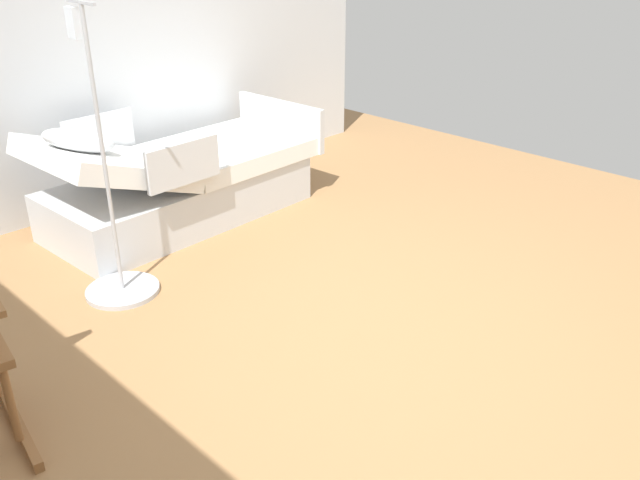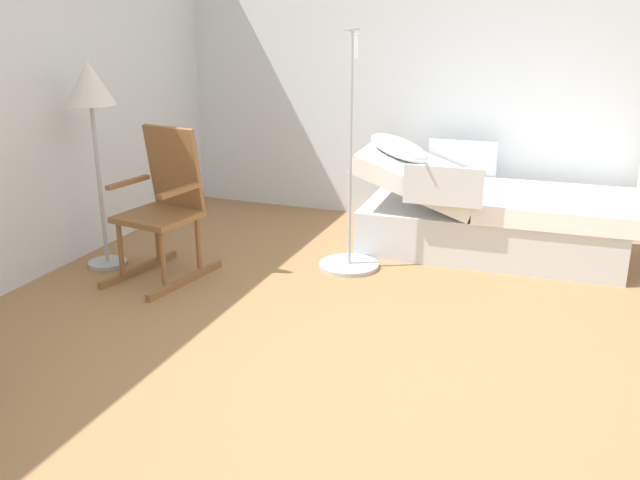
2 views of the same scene
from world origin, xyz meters
The scene contains 4 objects.
ground_plane centered at (0.00, 0.00, 0.00)m, with size 7.03×7.03×0.00m, color #9E7247.
side_wall centered at (2.86, 0.00, 1.35)m, with size 0.10×5.55×2.70m, color silver.
hospital_bed centered at (2.14, -0.23, 0.29)m, with size 1.07×2.15×0.92m.
iv_pole centered at (1.46, 0.69, 0.25)m, with size 0.44×0.44×1.69m.
Camera 1 is at (-1.90, 2.37, 2.06)m, focal length 37.69 mm.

